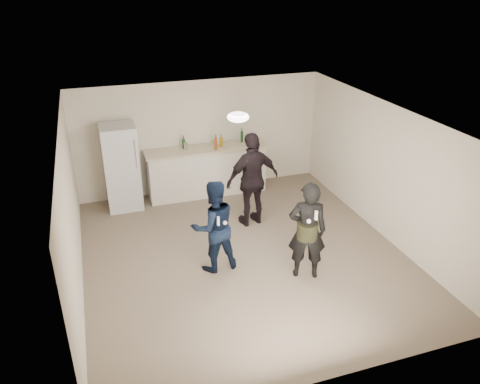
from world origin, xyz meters
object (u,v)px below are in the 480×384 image
object	(u,v)px
man	(214,226)
woman	(307,231)
shaker	(186,146)
fridge	(122,167)
spectator	(253,180)
counter	(207,172)

from	to	relation	value
man	woman	xyz separation A→B (m)	(1.36, -0.67, 0.04)
shaker	woman	world-z (taller)	woman
fridge	man	xyz separation A→B (m)	(1.21, -2.81, -0.10)
woman	spectator	size ratio (longest dim) A/B	0.89
counter	spectator	xyz separation A→B (m)	(0.50, -1.61, 0.42)
fridge	woman	distance (m)	4.33
counter	woman	distance (m)	3.65
fridge	shaker	distance (m)	1.42
woman	spectator	world-z (taller)	spectator
counter	woman	bearing A→B (deg)	-78.33
woman	man	bearing A→B (deg)	-5.22
woman	counter	bearing A→B (deg)	-57.25
woman	spectator	distance (m)	1.96
counter	fridge	size ratio (longest dim) A/B	1.44
fridge	woman	xyz separation A→B (m)	(2.57, -3.49, -0.06)
shaker	spectator	distance (m)	1.91
fridge	shaker	xyz separation A→B (m)	(1.39, 0.10, 0.28)
fridge	man	bearing A→B (deg)	-66.78
shaker	spectator	world-z (taller)	spectator
man	shaker	bearing A→B (deg)	-99.58
man	spectator	bearing A→B (deg)	-137.62
shaker	woman	bearing A→B (deg)	-71.84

